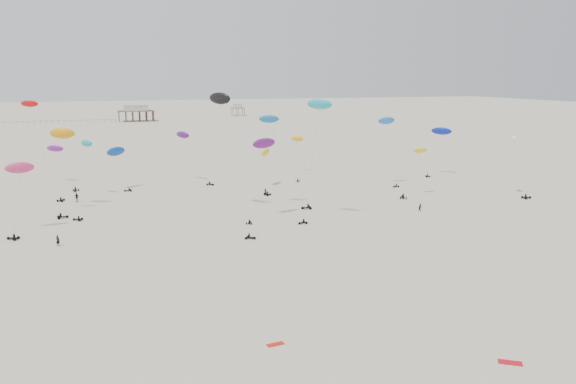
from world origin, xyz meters
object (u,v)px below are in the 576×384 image
object	(u,v)px
pavilion_main	(136,114)
pavilion_small	(238,110)
rig_8	(317,120)
rig_0	(60,158)
spectator_0	(58,246)

from	to	relation	value
pavilion_main	pavilion_small	bearing A→B (deg)	23.20
pavilion_main	rig_8	size ratio (longest dim) A/B	0.91
pavilion_small	rig_8	distance (m)	291.54
pavilion_main	pavilion_small	distance (m)	76.16
pavilion_main	rig_8	bearing A→B (deg)	-86.09
pavilion_small	rig_8	bearing A→B (deg)	-100.38
pavilion_main	rig_0	xyz separation A→B (m)	(-30.77, -202.53, 2.53)
pavilion_main	rig_8	world-z (taller)	rig_8
rig_8	spectator_0	world-z (taller)	rig_8
pavilion_main	rig_0	world-z (taller)	rig_0
pavilion_small	rig_0	size ratio (longest dim) A/B	0.51
pavilion_small	rig_0	xyz separation A→B (m)	(-100.77, -232.53, 3.27)
rig_0	spectator_0	distance (m)	56.94
spectator_0	pavilion_main	bearing A→B (deg)	-69.67
rig_0	rig_8	bearing A→B (deg)	141.15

